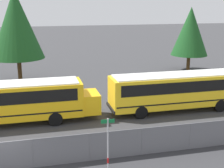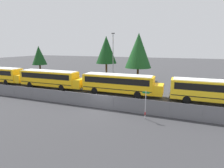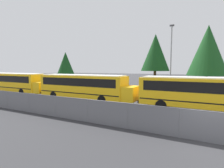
# 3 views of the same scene
# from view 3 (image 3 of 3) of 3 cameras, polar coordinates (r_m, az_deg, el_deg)

# --- Properties ---
(ground_plane) EXTENTS (200.00, 200.00, 0.00)m
(ground_plane) POSITION_cam_3_polar(r_m,az_deg,el_deg) (10.64, 29.51, -16.41)
(ground_plane) COLOR #38383A
(fence) EXTENTS (75.72, 0.07, 1.65)m
(fence) POSITION_cam_3_polar(r_m,az_deg,el_deg) (10.36, 29.72, -12.06)
(fence) COLOR #9EA0A5
(fence) RESTS_ON ground_plane
(school_bus_0) EXTENTS (12.15, 2.48, 3.03)m
(school_bus_0) POSITION_cam_3_polar(r_m,az_deg,el_deg) (29.68, -29.16, 0.75)
(school_bus_0) COLOR yellow
(school_bus_0) RESTS_ON ground_plane
(school_bus_1) EXTENTS (12.15, 2.48, 3.03)m
(school_bus_1) POSITION_cam_3_polar(r_m,az_deg,el_deg) (20.41, -9.18, -0.40)
(school_bus_1) COLOR yellow
(school_bus_1) RESTS_ON ground_plane
(school_bus_2) EXTENTS (12.15, 2.48, 3.03)m
(school_bus_2) POSITION_cam_3_polar(r_m,az_deg,el_deg) (16.75, 28.74, -2.23)
(school_bus_2) COLOR yellow
(school_bus_2) RESTS_ON ground_plane
(light_pole) EXTENTS (0.60, 0.24, 9.74)m
(light_pole) POSITION_cam_3_polar(r_m,az_deg,el_deg) (26.11, 18.70, 8.21)
(light_pole) COLOR gray
(light_pole) RESTS_ON ground_plane
(tree_0) EXTENTS (4.74, 4.74, 9.46)m
(tree_0) POSITION_cam_3_polar(r_m,az_deg,el_deg) (30.74, 13.97, 9.90)
(tree_0) COLOR #51381E
(tree_0) RESTS_ON ground_plane
(tree_1) EXTENTS (3.87, 3.87, 7.29)m
(tree_1) POSITION_cam_3_polar(r_m,az_deg,el_deg) (40.31, -14.89, 6.46)
(tree_1) COLOR #51381E
(tree_1) RESTS_ON ground_plane
(tree_2) EXTENTS (5.50, 5.50, 9.87)m
(tree_2) POSITION_cam_3_polar(r_m,az_deg,el_deg) (28.73, 28.79, 9.59)
(tree_2) COLOR #51381E
(tree_2) RESTS_ON ground_plane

